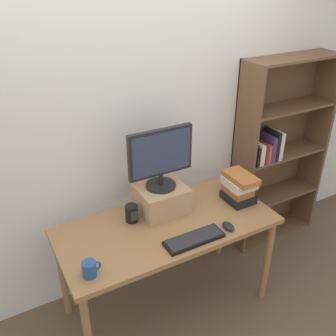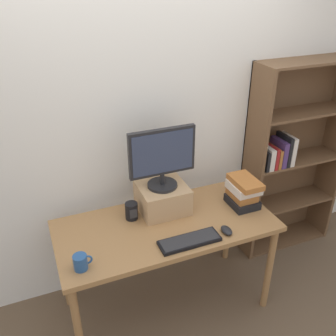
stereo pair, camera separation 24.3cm
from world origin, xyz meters
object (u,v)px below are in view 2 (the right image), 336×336
Objects in this scene: bookshelf_unit at (290,158)px; computer_monitor at (162,157)px; keyboard at (190,241)px; desk_speaker at (132,211)px; computer_mouse at (226,230)px; riser_box at (162,198)px; coffee_mug at (81,262)px; book_stack at (243,191)px; desk at (166,233)px.

bookshelf_unit reaches higher than computer_monitor.
desk_speaker is at bearing 124.19° from keyboard.
computer_mouse is at bearing -54.91° from computer_monitor.
bookshelf_unit is 1.12m from computer_mouse.
riser_box reaches higher than desk_speaker.
coffee_mug is (-1.90, -0.56, -0.05)m from bookshelf_unit.
book_stack reaches higher than computer_mouse.
keyboard is 0.27m from computer_mouse.
computer_mouse is at bearing -36.24° from desk_speaker.
desk is 4.47× the size of riser_box.
riser_box is 3.21× the size of computer_mouse.
desk is 3.21× the size of computer_monitor.
book_stack is at bearing 10.13° from coffee_mug.
computer_monitor is 1.16× the size of keyboard.
coffee_mug is 0.55m from desk_speaker.
keyboard is (-1.22, -0.58, -0.08)m from bookshelf_unit.
desk is 5.68× the size of book_stack.
keyboard is at bearing -154.53° from bookshelf_unit.
coffee_mug is (-0.95, 0.03, 0.03)m from computer_mouse.
desk_speaker is (-0.26, 0.39, 0.05)m from keyboard.
keyboard is at bearing -74.54° from desk.
bookshelf_unit is 15.01× the size of coffee_mug.
computer_mouse is (-0.96, -0.58, -0.08)m from bookshelf_unit.
computer_mouse is 0.38m from book_stack.
desk is at bearing -37.00° from desk_speaker.
bookshelf_unit is 0.76m from book_stack.
computer_mouse is at bearing -138.02° from book_stack.
keyboard is 3.27× the size of desk_speaker.
book_stack is (0.56, -0.16, -0.31)m from computer_monitor.
book_stack is (-0.68, -0.34, 0.01)m from bookshelf_unit.
desk is 13.15× the size of coffee_mug.
riser_box is 0.59m from book_stack.
computer_mouse is at bearing -35.79° from desk.
desk_speaker is at bearing -172.45° from bookshelf_unit.
coffee_mug is 0.93× the size of desk_speaker.
keyboard is (0.02, -0.41, -0.41)m from computer_monitor.
coffee_mug is at bearing 177.73° from keyboard.
computer_monitor is at bearing 93.14° from keyboard.
desk is at bearing 105.46° from keyboard.
riser_box is 0.83× the size of keyboard.
bookshelf_unit is 1.98m from coffee_mug.
keyboard is 0.60m from book_stack.
desk is 0.64m from book_stack.
book_stack is at bearing -16.38° from riser_box.
bookshelf_unit is at bearing 31.44° from computer_mouse.
book_stack is at bearing 24.36° from keyboard.
book_stack is 0.82m from desk_speaker.
book_stack is 2.14× the size of desk_speaker.
computer_monitor is at bearing 163.76° from book_stack.
computer_monitor reaches higher than coffee_mug.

